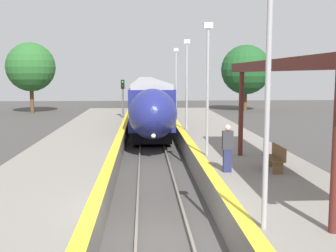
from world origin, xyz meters
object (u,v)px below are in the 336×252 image
Objects in this scene: train at (147,91)px; platform_bench at (275,157)px; person_waiting at (227,148)px; lamppost_near at (268,87)px; lamppost_farthest at (176,78)px; railway_signal at (123,99)px; lamppost_far at (187,79)px; lamppost_mid at (208,81)px.

train is 48.81× the size of platform_bench.
person_waiting is (2.39, -42.79, -0.31)m from train.
lamppost_near is 25.06m from lamppost_farthest.
person_waiting is at bearing -175.15° from platform_bench.
platform_bench is 0.27× the size of lamppost_near.
lamppost_far reaches higher than railway_signal.
lamppost_near is at bearing -90.00° from lamppost_far.
train is at bearing 95.26° from lamppost_farthest.
railway_signal is (-6.23, 18.59, 0.97)m from platform_bench.
lamppost_mid is (-2.01, 2.81, 2.65)m from platform_bench.
lamppost_farthest is at bearing -84.74° from train.
platform_bench is 4.35m from lamppost_mid.
person_waiting is 0.42× the size of railway_signal.
lamppost_mid and lamppost_far have the same top height.
railway_signal is 0.73× the size of lamppost_mid.
platform_bench is 0.27× the size of lamppost_far.
lamppost_far reaches higher than person_waiting.
lamppost_far is (-2.01, 11.16, 2.65)m from platform_bench.
platform_bench is 0.37× the size of railway_signal.
railway_signal is at bearing -167.69° from lamppost_farthest.
lamppost_near is (2.13, -48.19, 1.94)m from train.
platform_bench is at bearing -71.47° from railway_signal.
person_waiting is at bearing -86.80° from train.
railway_signal reaches higher than person_waiting.
lamppost_near is 1.00× the size of lamppost_farthest.
lamppost_mid is at bearing 125.56° from platform_bench.
lamppost_near and lamppost_far have the same top height.
lamppost_far is at bearing -90.00° from lamppost_farthest.
lamppost_near is 8.35m from lamppost_mid.
railway_signal reaches higher than train.
person_waiting is (-1.74, -0.15, 0.39)m from platform_bench.
railway_signal is 24.56m from lamppost_near.
person_waiting is at bearing -76.53° from railway_signal.
lamppost_farthest is (0.00, 8.35, 0.00)m from lamppost_far.
train is 24.14m from railway_signal.
lamppost_far is 1.00× the size of lamppost_farthest.
lamppost_near is at bearing -90.00° from lamppost_farthest.
lamppost_mid is at bearing -75.01° from railway_signal.
platform_bench is 0.89× the size of person_waiting.
lamppost_near is at bearing -87.47° from train.
lamppost_far is at bearing -86.13° from train.
lamppost_far is (4.23, -7.43, 1.67)m from railway_signal.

